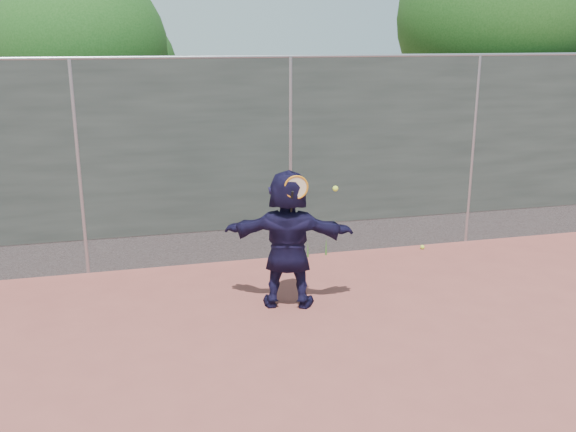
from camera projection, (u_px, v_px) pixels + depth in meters
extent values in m
plane|color=#9E4C42|center=(373.00, 364.00, 6.66)|extent=(80.00, 80.00, 0.00)
imported|color=black|center=(288.00, 239.00, 7.91)|extent=(1.70, 0.97, 1.75)
sphere|color=#D5F737|center=(422.00, 247.00, 10.22)|extent=(0.07, 0.07, 0.07)
cube|color=#38423D|center=(290.00, 144.00, 9.45)|extent=(20.00, 0.04, 2.50)
cube|color=slate|center=(290.00, 240.00, 9.86)|extent=(20.00, 0.03, 0.50)
cylinder|color=gray|center=(290.00, 56.00, 9.11)|extent=(20.00, 0.05, 0.05)
cylinder|color=gray|center=(79.00, 170.00, 8.81)|extent=(0.06, 0.06, 3.00)
cylinder|color=gray|center=(290.00, 160.00, 9.52)|extent=(0.06, 0.06, 3.00)
cylinder|color=gray|center=(472.00, 152.00, 10.22)|extent=(0.06, 0.06, 3.00)
torus|color=orange|center=(296.00, 187.00, 7.54)|extent=(0.29, 0.04, 0.29)
cylinder|color=beige|center=(296.00, 187.00, 7.54)|extent=(0.25, 0.02, 0.25)
cylinder|color=black|center=(292.00, 204.00, 7.61)|extent=(0.04, 0.13, 0.33)
sphere|color=#D5F737|center=(335.00, 189.00, 7.58)|extent=(0.07, 0.07, 0.07)
cylinder|color=#382314|center=(483.00, 139.00, 12.68)|extent=(0.28, 0.28, 2.60)
sphere|color=#23561C|center=(493.00, 18.00, 12.06)|extent=(3.60, 3.60, 3.60)
sphere|color=#23561C|center=(519.00, 38.00, 12.51)|extent=(2.52, 2.52, 2.52)
cylinder|color=#382314|center=(91.00, 159.00, 11.72)|extent=(0.28, 0.28, 2.20)
sphere|color=#23561C|center=(82.00, 51.00, 11.20)|extent=(3.00, 3.00, 3.00)
sphere|color=#23561C|center=(118.00, 67.00, 11.61)|extent=(2.10, 2.10, 2.10)
cone|color=#387226|center=(308.00, 249.00, 9.84)|extent=(0.03, 0.03, 0.26)
cone|color=#387226|center=(326.00, 246.00, 9.92)|extent=(0.03, 0.03, 0.30)
cone|color=#387226|center=(286.00, 252.00, 9.74)|extent=(0.03, 0.03, 0.22)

